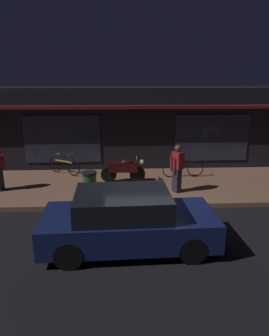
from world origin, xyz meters
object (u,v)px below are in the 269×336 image
at_px(bicycle_parked, 183,168).
at_px(trash_bin, 90,185).
at_px(person_bystander, 177,168).
at_px(motorcycle, 124,169).
at_px(parked_car_near, 127,220).
at_px(bicycle_extra, 64,166).

xyz_separation_m(bicycle_parked, trash_bin, (-3.51, -2.16, 0.11)).
bearing_deg(person_bystander, motorcycle, 146.95).
xyz_separation_m(person_bystander, parked_car_near, (-1.80, -3.31, -0.32)).
bearing_deg(motorcycle, parked_car_near, -89.86).
relative_size(bicycle_extra, parked_car_near, 0.34).
height_order(motorcycle, trash_bin, motorcycle).
distance_m(bicycle_extra, parked_car_near, 6.12).
relative_size(bicycle_parked, parked_car_near, 0.40).
xyz_separation_m(bicycle_extra, parked_car_near, (2.47, -5.59, 0.20)).
distance_m(bicycle_parked, trash_bin, 4.12).
bearing_deg(parked_car_near, trash_bin, 112.36).
height_order(bicycle_parked, trash_bin, trash_bin).
bearing_deg(person_bystander, bicycle_extra, 151.93).
bearing_deg(parked_car_near, bicycle_extra, 113.88).
xyz_separation_m(bicycle_parked, person_bystander, (-0.55, -1.65, 0.52)).
xyz_separation_m(motorcycle, bicycle_extra, (-2.46, 1.10, -0.14)).
bearing_deg(trash_bin, bicycle_parked, 31.68).
bearing_deg(trash_bin, person_bystander, 9.86).
height_order(person_bystander, parked_car_near, person_bystander).
distance_m(bicycle_extra, person_bystander, 4.88).
relative_size(motorcycle, bicycle_parked, 1.03).
bearing_deg(motorcycle, trash_bin, -123.90).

